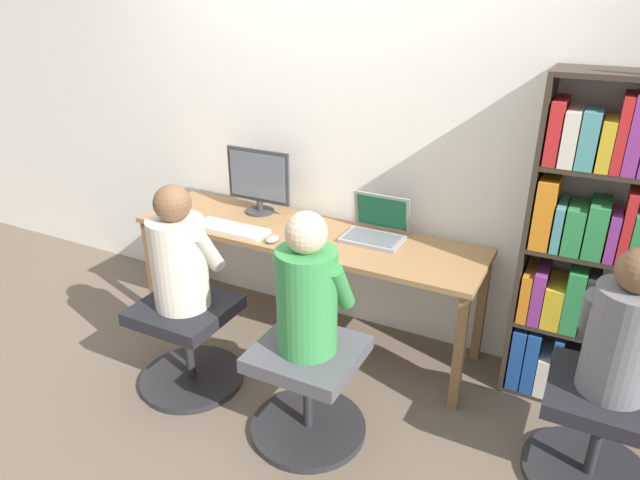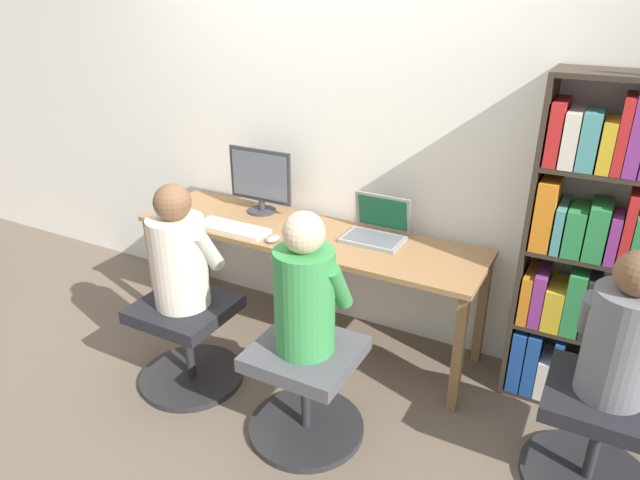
% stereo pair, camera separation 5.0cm
% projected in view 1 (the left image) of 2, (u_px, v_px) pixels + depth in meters
% --- Properties ---
extents(ground_plane, '(14.00, 14.00, 0.00)m').
position_uv_depth(ground_plane, '(284.00, 358.00, 3.38)').
color(ground_plane, brown).
extents(wall_back, '(10.00, 0.05, 2.60)m').
position_uv_depth(wall_back, '(333.00, 119.00, 3.35)').
color(wall_back, white).
rests_on(wall_back, ground_plane).
extents(desk, '(2.09, 0.57, 0.71)m').
position_uv_depth(desk, '(306.00, 244.00, 3.34)').
color(desk, olive).
rests_on(desk, ground_plane).
extents(desktop_monitor, '(0.43, 0.18, 0.41)m').
position_uv_depth(desktop_monitor, '(258.00, 181.00, 3.52)').
color(desktop_monitor, '#333338').
rests_on(desktop_monitor, desk).
extents(laptop, '(0.33, 0.27, 0.24)m').
position_uv_depth(laptop, '(375.00, 230.00, 3.22)').
color(laptop, gray).
rests_on(laptop, desk).
extents(keyboard, '(0.45, 0.16, 0.03)m').
position_uv_depth(keyboard, '(231.00, 229.00, 3.33)').
color(keyboard, silver).
rests_on(keyboard, desk).
extents(computer_mouse_by_keyboard, '(0.07, 0.10, 0.03)m').
position_uv_depth(computer_mouse_by_keyboard, '(272.00, 239.00, 3.19)').
color(computer_mouse_by_keyboard, '#99999E').
rests_on(computer_mouse_by_keyboard, desk).
extents(office_chair_left, '(0.57, 0.57, 0.49)m').
position_uv_depth(office_chair_left, '(188.00, 341.00, 3.08)').
color(office_chair_left, '#262628').
rests_on(office_chair_left, ground_plane).
extents(office_chair_right, '(0.57, 0.57, 0.49)m').
position_uv_depth(office_chair_right, '(308.00, 387.00, 2.73)').
color(office_chair_right, '#262628').
rests_on(office_chair_right, ground_plane).
extents(person_at_monitor, '(0.35, 0.32, 0.66)m').
position_uv_depth(person_at_monitor, '(179.00, 255.00, 2.87)').
color(person_at_monitor, beige).
rests_on(person_at_monitor, office_chair_left).
extents(person_at_laptop, '(0.34, 0.31, 0.67)m').
position_uv_depth(person_at_laptop, '(307.00, 291.00, 2.52)').
color(person_at_laptop, '#388C47').
rests_on(person_at_laptop, office_chair_right).
extents(bookshelf, '(0.83, 0.32, 1.69)m').
position_uv_depth(bookshelf, '(591.00, 261.00, 2.75)').
color(bookshelf, '#382D23').
rests_on(bookshelf, ground_plane).
extents(office_chair_side, '(0.57, 0.57, 0.49)m').
position_uv_depth(office_chair_side, '(598.00, 432.00, 2.46)').
color(office_chair_side, '#262628').
rests_on(office_chair_side, ground_plane).
extents(person_near_shelf, '(0.34, 0.31, 0.65)m').
position_uv_depth(person_near_shelf, '(624.00, 331.00, 2.25)').
color(person_near_shelf, slate).
rests_on(person_near_shelf, office_chair_side).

